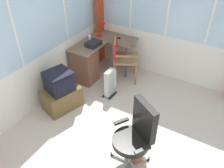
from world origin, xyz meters
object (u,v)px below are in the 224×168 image
object	(u,v)px
wooden_armchair	(120,54)
potted_plant	(137,145)
spray_bottle	(90,39)
desk_lamp	(103,26)
tv_on_stand	(61,92)
tv_remote	(117,38)
paper_tray	(93,44)
office_chair	(137,133)
space_heater	(110,82)
desk	(87,62)

from	to	relation	value
wooden_armchair	potted_plant	world-z (taller)	wooden_armchair
wooden_armchair	spray_bottle	bearing A→B (deg)	103.63
desk_lamp	tv_on_stand	world-z (taller)	desk_lamp
tv_remote	potted_plant	xyz separation A→B (m)	(-1.99, -1.44, -0.50)
spray_bottle	paper_tray	bearing A→B (deg)	-113.42
office_chair	tv_on_stand	world-z (taller)	office_chair
wooden_armchair	space_heater	world-z (taller)	wooden_armchair
desk	tv_on_stand	xyz separation A→B (m)	(-0.98, -0.12, -0.07)
tv_on_stand	potted_plant	size ratio (longest dim) A/B	1.68
spray_bottle	potted_plant	world-z (taller)	spray_bottle
tv_remote	paper_tray	bearing A→B (deg)	127.10
paper_tray	spray_bottle	bearing A→B (deg)	66.58
desk_lamp	tv_on_stand	size ratio (longest dim) A/B	0.45
tv_remote	wooden_armchair	bearing A→B (deg)	-169.89
desk	tv_on_stand	size ratio (longest dim) A/B	1.63
spray_bottle	wooden_armchair	size ratio (longest dim) A/B	0.24
desk_lamp	office_chair	xyz separation A→B (m)	(-2.03, -1.79, -0.39)
desk	potted_plant	bearing A→B (deg)	-126.53
tv_remote	space_heater	xyz separation A→B (m)	(-0.91, -0.37, -0.47)
tv_remote	tv_on_stand	size ratio (longest dim) A/B	0.20
wooden_armchair	office_chair	world-z (taller)	office_chair
desk_lamp	wooden_armchair	world-z (taller)	desk_lamp
spray_bottle	tv_remote	bearing A→B (deg)	-37.78
tv_remote	desk	bearing A→B (deg)	127.16
space_heater	potted_plant	distance (m)	1.52
spray_bottle	space_heater	size ratio (longest dim) A/B	0.38
desk	desk_lamp	xyz separation A→B (m)	(0.66, 0.01, 0.56)
desk	wooden_armchair	xyz separation A→B (m)	(0.35, -0.58, 0.19)
tv_remote	spray_bottle	xyz separation A→B (m)	(-0.48, 0.37, 0.09)
wooden_armchair	space_heater	distance (m)	0.67
office_chair	tv_on_stand	size ratio (longest dim) A/B	1.37
desk	tv_remote	size ratio (longest dim) A/B	8.30
desk	space_heater	world-z (taller)	desk
desk	potted_plant	world-z (taller)	desk
tv_remote	potted_plant	world-z (taller)	tv_remote
tv_remote	tv_on_stand	world-z (taller)	tv_remote
paper_tray	office_chair	world-z (taller)	office_chair
spray_bottle	space_heater	world-z (taller)	spray_bottle
desk_lamp	paper_tray	size ratio (longest dim) A/B	1.14
spray_bottle	potted_plant	size ratio (longest dim) A/B	0.48
tv_remote	office_chair	bearing A→B (deg)	-172.08
spray_bottle	desk	bearing A→B (deg)	-167.41
office_chair	space_heater	bearing A→B (deg)	43.40
tv_on_stand	wooden_armchair	bearing A→B (deg)	-18.92
desk	spray_bottle	size ratio (longest dim) A/B	5.76
desk	wooden_armchair	size ratio (longest dim) A/B	1.37
tv_remote	potted_plant	bearing A→B (deg)	-171.40
office_chair	desk_lamp	bearing A→B (deg)	41.30
desk	spray_bottle	world-z (taller)	spray_bottle
spray_bottle	paper_tray	xyz separation A→B (m)	(-0.05, -0.12, -0.06)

